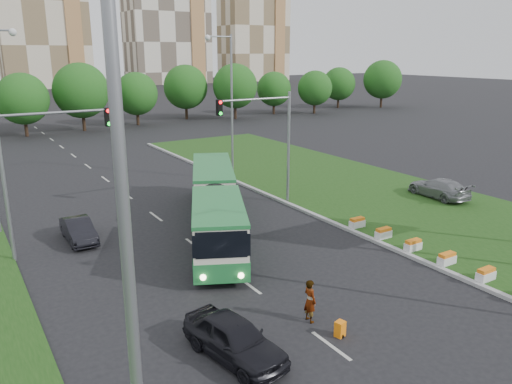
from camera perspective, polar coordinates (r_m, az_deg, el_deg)
ground at (r=25.53m, az=4.97°, el=-8.94°), size 360.00×360.00×0.00m
grass_median at (r=39.31m, az=13.20°, el=-0.28°), size 14.00×60.00×0.15m
median_kerb at (r=34.88m, az=5.07°, el=-1.93°), size 0.30×60.00×0.18m
lane_markings at (r=41.41m, az=-15.34°, el=0.27°), size 0.20×100.00×0.01m
flower_planters at (r=28.11m, az=19.21°, el=-6.43°), size 1.10×11.50×0.60m
traffic_mast_median at (r=34.55m, az=1.57°, el=6.92°), size 5.76×0.32×8.00m
traffic_mast_left at (r=28.20m, az=-23.86°, el=3.58°), size 5.76×0.32×8.00m
street_lamps at (r=30.89m, az=-10.63°, el=6.83°), size 36.00×60.00×12.00m
tree_line at (r=77.54m, az=-14.03°, el=10.73°), size 120.00×8.00×9.00m
apartment_tower_ceast at (r=171.55m, az=-23.49°, el=19.31°), size 25.00×15.00×50.00m
apartment_tower_east at (r=182.52m, az=-10.25°, el=19.53°), size 27.00×15.00×47.00m
midrise_east at (r=198.24m, az=-0.28°, el=18.43°), size 24.00×14.00×40.00m
articulated_bus at (r=30.54m, az=-5.32°, el=-1.36°), size 2.62×16.82×2.77m
car_left_near at (r=18.57m, az=-2.50°, el=-16.39°), size 2.57×4.72×1.52m
car_left_far at (r=30.76m, az=-19.62°, el=-4.13°), size 1.43×4.04×1.33m
car_median at (r=39.54m, az=20.16°, el=0.45°), size 2.36×5.10×1.44m
pedestrian at (r=20.78m, az=6.18°, el=-12.25°), size 0.45×0.68×1.82m
shopping_trolley at (r=20.22m, az=9.58°, el=-15.19°), size 0.37×0.39×0.63m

